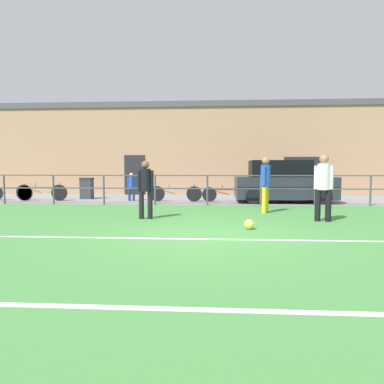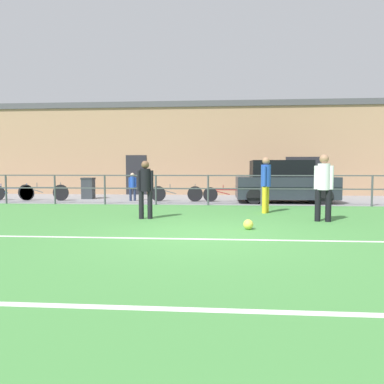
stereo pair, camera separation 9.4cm
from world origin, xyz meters
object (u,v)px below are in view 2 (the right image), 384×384
Objects in this scene: bicycle_parked_0 at (8,193)px; trash_bin_0 at (88,188)px; player_goalkeeper at (145,186)px; parked_car_red at (284,183)px; spectator_child at (133,185)px; bicycle_parked_3 at (43,192)px; player_winger at (266,181)px; soccer_ball_match at (248,224)px; bicycle_parked_1 at (176,193)px; player_striker at (324,184)px; bicycle_parked_2 at (230,194)px.

trash_bin_0 is (3.18, 1.02, 0.15)m from bicycle_parked_0.
parked_car_red reaches higher than player_goalkeeper.
parked_car_red is at bearing -6.50° from trash_bin_0.
spectator_child is at bearing -79.21° from player_goalkeeper.
player_goalkeeper reaches higher than bicycle_parked_3.
bicycle_parked_3 is at bearing 91.53° from player_winger.
spectator_child is at bearing 123.15° from soccer_ball_match.
player_goalkeeper reaches higher than bicycle_parked_0.
player_goalkeeper is 4.97m from bicycle_parked_1.
player_striker is 12.87m from bicycle_parked_0.
soccer_ball_match is at bearing -38.24° from bicycle_parked_3.
soccer_ball_match is 0.24× the size of trash_bin_0.
trash_bin_0 is at bearing 17.85° from bicycle_parked_0.
trash_bin_0 is (1.60, 1.02, 0.13)m from bicycle_parked_3.
soccer_ball_match is 9.95m from trash_bin_0.
bicycle_parked_1 is at bearing -179.36° from parked_car_red.
player_winger is 3.30m from soccer_ball_match.
bicycle_parked_1 is at bearing 0.00° from bicycle_parked_0.
trash_bin_0 is (-6.37, 1.02, 0.17)m from bicycle_parked_2.
player_goalkeeper is 0.41× the size of parked_car_red.
bicycle_parked_0 is at bearing -13.59° from spectator_child.
bicycle_parked_2 is (-2.19, -0.05, -0.48)m from parked_car_red.
player_winger is 6.21m from spectator_child.
player_striker is 1.47× the size of spectator_child.
bicycle_parked_2 is at bearing 162.31° from spectator_child.
player_striker is 0.78× the size of bicycle_parked_3.
player_striker is 6.80m from bicycle_parked_1.
bicycle_parked_0 is 1.05× the size of bicycle_parked_3.
bicycle_parked_3 is at bearing 166.58° from player_striker.
player_winger reaches higher than player_goalkeeper.
bicycle_parked_1 is at bearing -0.00° from bicycle_parked_3.
soccer_ball_match is (-0.80, -3.08, -0.88)m from player_winger.
bicycle_parked_2 is 6.45m from trash_bin_0.
parked_car_red reaches higher than bicycle_parked_3.
player_striker is (4.73, -0.15, 0.09)m from player_goalkeeper.
player_striker reaches higher than player_winger.
spectator_child is 0.54× the size of bicycle_parked_1.
bicycle_parked_0 is 1.06× the size of bicycle_parked_2.
bicycle_parked_3 is (-5.75, 0.00, 0.02)m from bicycle_parked_1.
bicycle_parked_2 is at bearing 0.00° from bicycle_parked_1.
bicycle_parked_3 is (-7.97, 0.00, 0.04)m from bicycle_parked_2.
player_goalkeeper is at bearing 136.35° from player_winger.
player_goalkeeper is 7.12m from trash_bin_0.
player_goalkeeper is 0.72× the size of bicycle_parked_2.
bicycle_parked_3 reaches higher than soccer_ball_match.
bicycle_parked_2 is at bearing 126.94° from player_striker.
parked_car_red is (1.19, 3.41, -0.17)m from player_winger.
spectator_child reaches higher than bicycle_parked_3.
bicycle_parked_3 is at bearing -179.72° from parked_car_red.
player_winger is at bearing 75.51° from soccer_ball_match.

